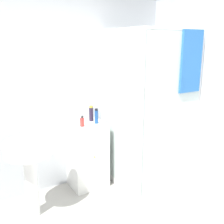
# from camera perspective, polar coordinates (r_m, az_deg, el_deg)

# --- Properties ---
(wall_back) EXTENTS (6.40, 0.06, 2.50)m
(wall_back) POSITION_cam_1_polar(r_m,az_deg,el_deg) (3.41, -13.54, 3.29)
(wall_back) COLOR silver
(wall_back) RESTS_ON ground_plane
(shower_enclosure) EXTENTS (0.94, 0.97, 2.08)m
(shower_enclosure) POSITION_cam_1_polar(r_m,az_deg,el_deg) (3.64, 7.78, -7.04)
(shower_enclosure) COLOR white
(shower_enclosure) RESTS_ON ground_plane
(vanity_cabinet) EXTENTS (0.48, 0.41, 0.89)m
(vanity_cabinet) POSITION_cam_1_polar(r_m,az_deg,el_deg) (3.59, -5.35, -9.25)
(vanity_cabinet) COLOR silver
(vanity_cabinet) RESTS_ON ground_plane
(sink) EXTENTS (0.51, 0.51, 1.03)m
(sink) POSITION_cam_1_polar(r_m,az_deg,el_deg) (3.02, -17.57, -9.54)
(sink) COLOR white
(sink) RESTS_ON ground_plane
(soap_dispenser) EXTENTS (0.05, 0.06, 0.14)m
(soap_dispenser) POSITION_cam_1_polar(r_m,az_deg,el_deg) (3.30, -6.54, -2.19)
(soap_dispenser) COLOR red
(soap_dispenser) RESTS_ON vanity_cabinet
(shampoo_bottle_tall_black) EXTENTS (0.06, 0.06, 0.21)m
(shampoo_bottle_tall_black) POSITION_cam_1_polar(r_m,az_deg,el_deg) (3.51, -4.54, -0.37)
(shampoo_bottle_tall_black) COLOR #281E33
(shampoo_bottle_tall_black) RESTS_ON vanity_cabinet
(shampoo_bottle_blue) EXTENTS (0.05, 0.05, 0.20)m
(shampoo_bottle_blue) POSITION_cam_1_polar(r_m,az_deg,el_deg) (3.39, -3.42, -0.94)
(shampoo_bottle_blue) COLOR #1E4C93
(shampoo_bottle_blue) RESTS_ON vanity_cabinet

